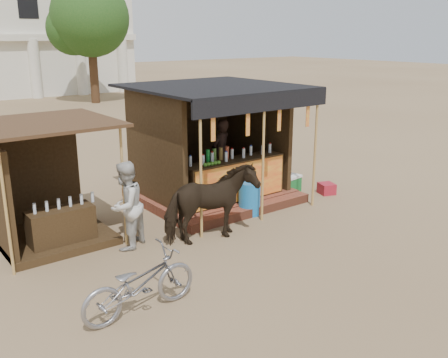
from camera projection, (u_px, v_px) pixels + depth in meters
ground at (277, 256)px, 9.15m from camera, size 120.00×120.00×0.00m
main_stall at (214, 159)px, 12.03m from camera, size 3.60×3.61×2.78m
secondary_stall at (41, 200)px, 9.55m from camera, size 2.40×2.40×2.38m
cow at (211, 204)px, 9.61m from camera, size 1.90×1.05×1.52m
motorbike at (140, 283)px, 7.15m from camera, size 1.83×0.68×0.95m
bystander at (126, 206)px, 9.29m from camera, size 1.03×0.97×1.68m
blue_barrel at (249, 198)px, 11.17m from camera, size 0.60×0.60×0.75m
red_crate at (327, 189)px, 12.67m from camera, size 0.46×0.48×0.27m
cooler at (288, 184)px, 12.71m from camera, size 0.70×0.54×0.46m
tree at (86, 21)px, 28.15m from camera, size 4.50×4.40×7.00m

